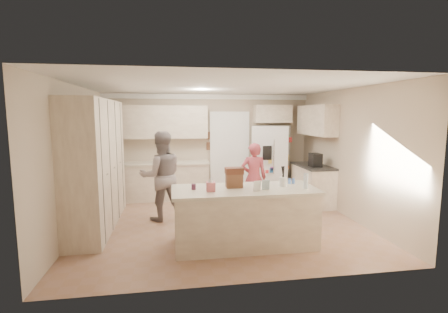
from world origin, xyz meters
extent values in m
cube|color=#966E59|center=(0.00, 0.00, -0.01)|extent=(5.20, 4.60, 0.02)
cube|color=white|center=(0.00, 0.00, 2.61)|extent=(5.20, 4.60, 0.02)
cube|color=#C2AF95|center=(0.00, 2.31, 1.30)|extent=(5.20, 0.02, 2.60)
cube|color=#C2AF95|center=(0.00, -2.31, 1.30)|extent=(5.20, 0.02, 2.60)
cube|color=#C2AF95|center=(-2.61, 0.00, 1.30)|extent=(0.02, 4.60, 2.60)
cube|color=#C2AF95|center=(2.61, 0.00, 1.30)|extent=(0.02, 4.60, 2.60)
cube|color=white|center=(0.00, 2.26, 2.53)|extent=(5.20, 0.08, 0.12)
cube|color=#F4E3C7|center=(-2.30, 0.20, 1.18)|extent=(0.60, 2.60, 2.35)
cube|color=#F4E3C7|center=(-1.15, 2.00, 0.44)|extent=(2.20, 0.60, 0.88)
cube|color=beige|center=(-1.15, 1.99, 0.90)|extent=(2.24, 0.63, 0.04)
cube|color=#F4E3C7|center=(-1.15, 2.12, 1.90)|extent=(2.20, 0.35, 0.80)
cube|color=black|center=(0.55, 2.28, 1.05)|extent=(0.90, 0.06, 2.10)
cube|color=white|center=(0.55, 2.24, 1.05)|extent=(1.02, 0.03, 2.22)
cube|color=brown|center=(0.02, 2.27, 1.55)|extent=(0.15, 0.02, 0.20)
cube|color=brown|center=(0.02, 2.27, 1.28)|extent=(0.15, 0.02, 0.20)
cube|color=white|center=(1.59, 1.99, 0.90)|extent=(1.11, 1.01, 1.80)
cube|color=gray|center=(1.59, 1.64, 0.90)|extent=(0.02, 0.02, 1.78)
cube|color=black|center=(1.37, 1.63, 1.15)|extent=(0.22, 0.03, 0.35)
cylinder|color=silver|center=(1.54, 1.62, 1.05)|extent=(0.02, 0.02, 0.85)
cylinder|color=silver|center=(1.64, 1.62, 1.05)|extent=(0.02, 0.02, 0.85)
cube|color=#F4E3C7|center=(1.65, 2.12, 2.10)|extent=(0.95, 0.35, 0.45)
cube|color=#F4E3C7|center=(2.30, 1.00, 0.44)|extent=(0.60, 1.20, 0.88)
cube|color=#2D2B28|center=(2.29, 1.00, 0.90)|extent=(0.63, 1.24, 0.04)
cube|color=#F4E3C7|center=(2.43, 1.20, 1.95)|extent=(0.35, 1.50, 0.70)
cube|color=black|center=(2.25, 0.80, 1.07)|extent=(0.22, 0.28, 0.30)
cube|color=#F4E3C7|center=(0.20, -1.10, 0.44)|extent=(2.20, 0.90, 0.88)
cube|color=beige|center=(0.20, -1.10, 0.90)|extent=(2.28, 0.96, 0.05)
cylinder|color=white|center=(0.85, -1.05, 1.00)|extent=(0.13, 0.13, 0.15)
cube|color=#DA6A76|center=(-0.35, -1.20, 1.00)|extent=(0.13, 0.13, 0.14)
cone|color=white|center=(-0.35, -1.20, 1.10)|extent=(0.08, 0.08, 0.08)
cube|color=brown|center=(0.05, -1.00, 1.04)|extent=(0.26, 0.18, 0.22)
cube|color=#592D1E|center=(0.05, -1.00, 1.20)|extent=(0.28, 0.20, 0.10)
cylinder|color=#59263F|center=(-0.60, -1.05, 0.97)|extent=(0.07, 0.07, 0.09)
cube|color=white|center=(0.35, -1.30, 1.01)|extent=(0.12, 0.06, 0.16)
cube|color=silver|center=(0.50, -1.25, 1.01)|extent=(0.12, 0.05, 0.16)
cylinder|color=silver|center=(1.15, -1.25, 1.04)|extent=(0.07, 0.07, 0.24)
cylinder|color=#4269B6|center=(1.02, -0.88, 0.97)|extent=(0.05, 0.05, 0.09)
cylinder|color=#4269B6|center=(1.09, -0.88, 0.97)|extent=(0.05, 0.05, 0.09)
imported|color=gray|center=(-1.14, 0.41, 0.88)|extent=(0.96, 0.81, 1.76)
imported|color=#C43F4B|center=(0.79, 0.65, 0.75)|extent=(0.60, 0.45, 1.49)
camera|label=1|loc=(-0.90, -5.99, 2.08)|focal=26.00mm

